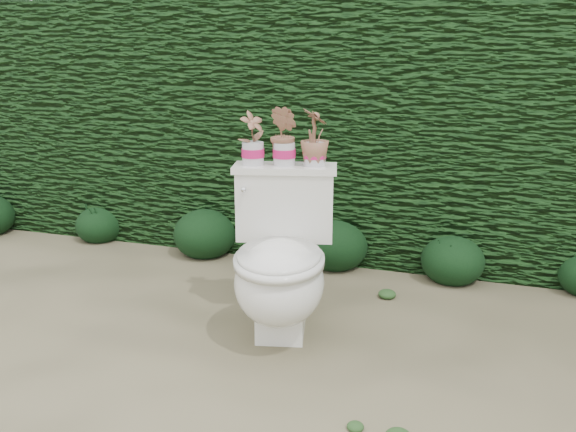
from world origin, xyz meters
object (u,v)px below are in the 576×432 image
(potted_plant_right, at_px, (315,139))
(potted_plant_left, at_px, (253,140))
(toilet, at_px, (281,264))
(potted_plant_center, at_px, (284,137))

(potted_plant_right, bearing_deg, potted_plant_left, 62.51)
(toilet, xyz_separation_m, potted_plant_right, (0.08, 0.27, 0.55))
(potted_plant_center, distance_m, potted_plant_right, 0.15)
(potted_plant_left, distance_m, potted_plant_center, 0.15)
(toilet, xyz_separation_m, potted_plant_center, (-0.06, 0.23, 0.56))
(potted_plant_center, relative_size, potted_plant_right, 1.06)
(potted_plant_center, height_order, potted_plant_right, potted_plant_center)
(potted_plant_left, relative_size, potted_plant_right, 0.95)
(toilet, height_order, potted_plant_center, potted_plant_center)
(toilet, xyz_separation_m, potted_plant_left, (-0.21, 0.20, 0.54))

